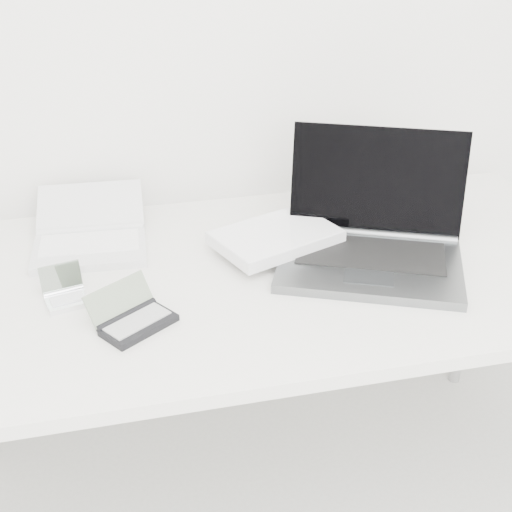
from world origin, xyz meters
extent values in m
cube|color=white|center=(0.00, 1.55, 0.71)|extent=(1.60, 0.80, 0.03)
cylinder|color=silver|center=(0.75, 1.90, 0.35)|extent=(0.04, 0.04, 0.70)
cube|color=#5B5E61|center=(0.23, 1.49, 0.74)|extent=(0.48, 0.42, 0.02)
cube|color=black|center=(0.24, 1.53, 0.75)|extent=(0.37, 0.27, 0.00)
cube|color=black|center=(0.30, 1.65, 0.88)|extent=(0.40, 0.22, 0.25)
cylinder|color=#5B5E61|center=(0.28, 1.62, 0.75)|extent=(0.37, 0.18, 0.02)
cube|color=#37393C|center=(0.20, 1.43, 0.75)|extent=(0.13, 0.11, 0.00)
cube|color=silver|center=(0.05, 1.63, 0.77)|extent=(0.32, 0.27, 0.03)
cube|color=white|center=(0.05, 1.63, 0.78)|extent=(0.32, 0.26, 0.00)
cube|color=silver|center=(-0.38, 1.72, 0.74)|extent=(0.27, 0.19, 0.02)
cube|color=white|center=(-0.38, 1.73, 0.75)|extent=(0.23, 0.12, 0.00)
cube|color=silver|center=(-0.37, 1.88, 0.78)|extent=(0.27, 0.17, 0.06)
cylinder|color=silver|center=(-0.38, 1.80, 0.75)|extent=(0.26, 0.04, 0.02)
cube|color=silver|center=(-0.43, 1.51, 0.74)|extent=(0.10, 0.08, 0.01)
cube|color=#B9B9BD|center=(-0.43, 1.51, 0.74)|extent=(0.07, 0.05, 0.00)
cube|color=gray|center=(-0.44, 1.55, 0.77)|extent=(0.09, 0.04, 0.06)
cylinder|color=silver|center=(-0.44, 1.54, 0.74)|extent=(0.08, 0.03, 0.01)
cube|color=black|center=(-0.30, 1.38, 0.74)|extent=(0.16, 0.14, 0.01)
cube|color=gray|center=(-0.30, 1.39, 0.75)|extent=(0.14, 0.12, 0.00)
cube|color=gray|center=(-0.33, 1.43, 0.77)|extent=(0.14, 0.11, 0.06)
cylinder|color=black|center=(-0.32, 1.41, 0.74)|extent=(0.13, 0.09, 0.01)
camera|label=1|loc=(-0.34, 0.20, 1.54)|focal=50.00mm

